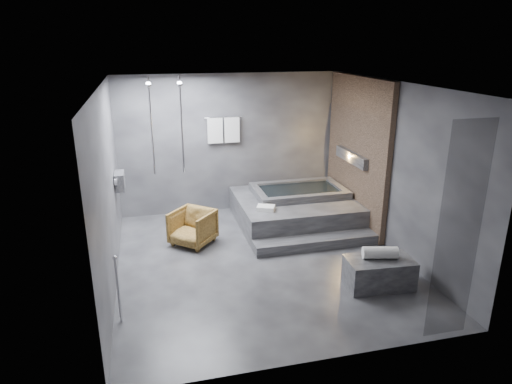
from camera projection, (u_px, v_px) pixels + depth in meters
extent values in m
plane|color=#28282B|center=(261.00, 261.00, 7.41)|extent=(5.00, 5.00, 0.00)
cube|color=#444446|center=(262.00, 85.00, 6.52)|extent=(4.50, 5.00, 0.04)
cube|color=#313236|center=(230.00, 144.00, 9.26)|extent=(4.50, 0.04, 2.80)
cube|color=#313236|center=(323.00, 247.00, 4.67)|extent=(4.50, 0.04, 2.80)
cube|color=#313236|center=(108.00, 190.00, 6.45)|extent=(0.04, 5.00, 2.80)
cube|color=#313236|center=(394.00, 169.00, 7.48)|extent=(0.04, 5.00, 2.80)
cube|color=#997659|center=(357.00, 152.00, 8.61)|extent=(0.10, 2.40, 2.78)
cube|color=#FF9938|center=(352.00, 157.00, 8.63)|extent=(0.14, 1.20, 0.20)
cube|color=slate|center=(120.00, 181.00, 7.86)|extent=(0.16, 0.42, 0.30)
imported|color=beige|center=(120.00, 185.00, 7.78)|extent=(0.08, 0.08, 0.21)
imported|color=beige|center=(121.00, 183.00, 7.97)|extent=(0.07, 0.07, 0.15)
cylinder|color=silver|center=(182.00, 125.00, 8.46)|extent=(0.04, 0.04, 1.80)
cylinder|color=silver|center=(151.00, 127.00, 8.34)|extent=(0.04, 0.04, 1.80)
cylinder|color=silver|center=(223.00, 118.00, 9.00)|extent=(0.75, 0.02, 0.02)
cube|color=white|center=(215.00, 131.00, 9.02)|extent=(0.30, 0.06, 0.50)
cube|color=white|center=(232.00, 130.00, 9.10)|extent=(0.30, 0.06, 0.50)
cylinder|color=silver|center=(118.00, 291.00, 5.67)|extent=(0.04, 0.04, 0.90)
cube|color=black|center=(459.00, 234.00, 5.10)|extent=(0.55, 0.01, 2.60)
cube|color=#2D2D2F|center=(294.00, 210.00, 8.90)|extent=(2.20, 2.00, 0.50)
cube|color=#2D2D2F|center=(316.00, 242.00, 7.87)|extent=(2.20, 0.36, 0.18)
cube|color=#2E2E30|center=(379.00, 273.00, 6.59)|extent=(0.99, 0.59, 0.43)
imported|color=#4A3212|center=(193.00, 227.00, 7.94)|extent=(0.94, 0.94, 0.62)
cylinder|color=white|center=(380.00, 253.00, 6.53)|extent=(0.52, 0.29, 0.18)
cube|color=white|center=(266.00, 208.00, 8.18)|extent=(0.38, 0.33, 0.08)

